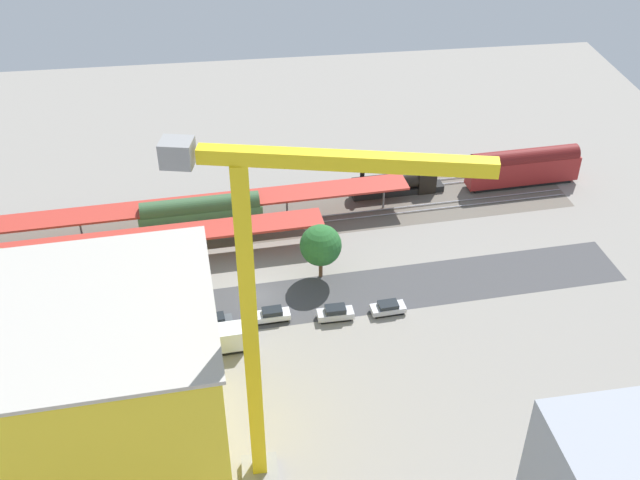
# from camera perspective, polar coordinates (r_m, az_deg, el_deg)

# --- Properties ---
(ground_plane) EXTENTS (157.02, 157.02, 0.00)m
(ground_plane) POSITION_cam_1_polar(r_m,az_deg,el_deg) (101.72, -4.56, -4.09)
(ground_plane) COLOR gray
(ground_plane) RESTS_ON ground
(rail_bed) EXTENTS (98.91, 21.31, 0.01)m
(rail_bed) POSITION_cam_1_polar(r_m,az_deg,el_deg) (116.90, -5.17, 1.82)
(rail_bed) COLOR #665E54
(rail_bed) RESTS_ON ground
(street_asphalt) EXTENTS (98.52, 15.69, 0.01)m
(street_asphalt) POSITION_cam_1_polar(r_m,az_deg,el_deg) (100.14, -4.49, -4.84)
(street_asphalt) COLOR #424244
(street_asphalt) RESTS_ON ground
(track_rails) EXTENTS (97.92, 14.91, 0.12)m
(track_rails) POSITION_cam_1_polar(r_m,az_deg,el_deg) (116.80, -5.18, 1.89)
(track_rails) COLOR #9E9EA8
(track_rails) RESTS_ON ground
(platform_canopy_near) EXTENTS (46.26, 7.48, 4.14)m
(platform_canopy_near) POSITION_cam_1_polar(r_m,az_deg,el_deg) (107.64, -11.98, 0.31)
(platform_canopy_near) COLOR #B73328
(platform_canopy_near) RESTS_ON ground
(platform_canopy_far) EXTENTS (66.09, 8.90, 4.38)m
(platform_canopy_far) POSITION_cam_1_polar(r_m,az_deg,el_deg) (112.82, -9.93, 2.54)
(platform_canopy_far) COLOR #B73328
(platform_canopy_far) RESTS_ON ground
(locomotive) EXTENTS (14.70, 3.47, 4.88)m
(locomotive) POSITION_cam_1_polar(r_m,az_deg,el_deg) (121.44, 5.79, 4.16)
(locomotive) COLOR black
(locomotive) RESTS_ON ground
(passenger_coach) EXTENTS (18.20, 4.09, 6.27)m
(passenger_coach) POSITION_cam_1_polar(r_m,az_deg,el_deg) (126.34, 14.73, 5.27)
(passenger_coach) COLOR black
(passenger_coach) RESTS_ON ground
(freight_coach_far) EXTENTS (17.75, 4.10, 5.78)m
(freight_coach_far) POSITION_cam_1_polar(r_m,az_deg,el_deg) (112.55, -8.75, 1.89)
(freight_coach_far) COLOR black
(freight_coach_far) RESTS_ON ground
(parked_car_0) EXTENTS (4.53, 2.23, 1.53)m
(parked_car_0) POSITION_cam_1_polar(r_m,az_deg,el_deg) (98.80, 5.02, -5.02)
(parked_car_0) COLOR black
(parked_car_0) RESTS_ON ground
(parked_car_1) EXTENTS (4.62, 1.93, 1.85)m
(parked_car_1) POSITION_cam_1_polar(r_m,az_deg,el_deg) (97.48, 1.14, -5.42)
(parked_car_1) COLOR black
(parked_car_1) RESTS_ON ground
(parked_car_2) EXTENTS (4.55, 2.03, 1.69)m
(parked_car_2) POSITION_cam_1_polar(r_m,az_deg,el_deg) (97.52, -3.53, -5.53)
(parked_car_2) COLOR black
(parked_car_2) RESTS_ON ground
(parked_car_3) EXTENTS (4.59, 2.29, 1.85)m
(parked_car_3) POSITION_cam_1_polar(r_m,az_deg,el_deg) (97.05, -7.74, -6.05)
(parked_car_3) COLOR black
(parked_car_3) RESTS_ON ground
(parked_car_4) EXTENTS (4.82, 2.02, 1.88)m
(parked_car_4) POSITION_cam_1_polar(r_m,az_deg,el_deg) (97.80, -12.04, -6.22)
(parked_car_4) COLOR black
(parked_car_4) RESTS_ON ground
(parked_car_5) EXTENTS (4.49, 2.24, 1.63)m
(parked_car_5) POSITION_cam_1_polar(r_m,az_deg,el_deg) (98.97, -16.59, -6.57)
(parked_car_5) COLOR black
(parked_car_5) RESTS_ON ground
(parked_car_6) EXTENTS (4.42, 2.23, 1.77)m
(parked_car_6) POSITION_cam_1_polar(r_m,az_deg,el_deg) (100.75, -20.91, -6.74)
(parked_car_6) COLOR black
(parked_car_6) RESTS_ON ground
(construction_building) EXTENTS (29.77, 23.26, 19.89)m
(construction_building) POSITION_cam_1_polar(r_m,az_deg,el_deg) (78.66, -17.94, -10.93)
(construction_building) COLOR yellow
(construction_building) RESTS_ON ground
(construction_roof_slab) EXTENTS (30.41, 23.90, 0.40)m
(construction_roof_slab) POSITION_cam_1_polar(r_m,az_deg,el_deg) (71.93, -19.40, -5.33)
(construction_roof_slab) COLOR #B7B2A8
(construction_roof_slab) RESTS_ON construction_building
(tower_crane) EXTENTS (24.31, 7.04, 37.93)m
(tower_crane) POSITION_cam_1_polar(r_m,az_deg,el_deg) (65.58, -3.88, -5.23)
(tower_crane) COLOR gray
(tower_crane) RESTS_ON ground
(box_truck_0) EXTENTS (9.87, 3.30, 3.20)m
(box_truck_0) POSITION_cam_1_polar(r_m,az_deg,el_deg) (93.51, -8.63, -7.43)
(box_truck_0) COLOR black
(box_truck_0) RESTS_ON ground
(street_tree_0) EXTENTS (5.55, 5.55, 7.91)m
(street_tree_0) POSITION_cam_1_polar(r_m,az_deg,el_deg) (101.51, 0.05, -0.39)
(street_tree_0) COLOR brown
(street_tree_0) RESTS_ON ground
(street_tree_1) EXTENTS (4.37, 4.37, 7.62)m
(street_tree_1) POSITION_cam_1_polar(r_m,az_deg,el_deg) (105.52, -22.43, -1.75)
(street_tree_1) COLOR brown
(street_tree_1) RESTS_ON ground
(street_tree_2) EXTENTS (4.00, 4.00, 6.07)m
(street_tree_2) POSITION_cam_1_polar(r_m,az_deg,el_deg) (104.39, -20.25, -2.56)
(street_tree_2) COLOR brown
(street_tree_2) RESTS_ON ground
(traffic_light) EXTENTS (0.50, 0.36, 6.16)m
(traffic_light) POSITION_cam_1_polar(r_m,az_deg,el_deg) (103.15, -17.83, -2.43)
(traffic_light) COLOR #333333
(traffic_light) RESTS_ON ground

